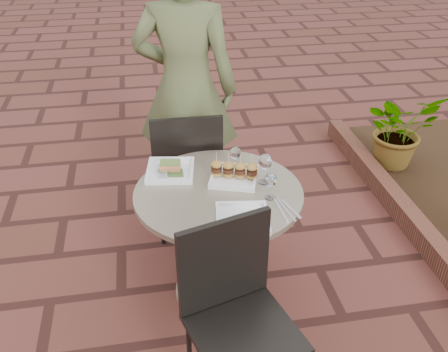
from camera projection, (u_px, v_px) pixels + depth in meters
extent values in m
plane|color=#572822|center=(190.00, 284.00, 3.07)|extent=(60.00, 60.00, 0.00)
cylinder|color=gray|center=(219.00, 289.00, 3.01)|extent=(0.52, 0.52, 0.04)
cylinder|color=gray|center=(219.00, 247.00, 2.84)|extent=(0.08, 0.08, 0.70)
cylinder|color=gray|center=(218.00, 193.00, 2.65)|extent=(0.90, 0.90, 0.03)
cube|color=black|center=(186.00, 170.00, 3.36)|extent=(0.45, 0.45, 0.03)
cube|color=black|center=(188.00, 152.00, 3.06)|extent=(0.44, 0.04, 0.46)
cylinder|color=black|center=(211.00, 182.00, 3.67)|extent=(0.02, 0.02, 0.44)
cylinder|color=black|center=(159.00, 186.00, 3.62)|extent=(0.02, 0.02, 0.44)
cylinder|color=black|center=(218.00, 212.00, 3.35)|extent=(0.02, 0.02, 0.44)
cylinder|color=black|center=(162.00, 217.00, 3.30)|extent=(0.02, 0.02, 0.44)
cube|color=black|center=(244.00, 333.00, 2.19)|extent=(0.55, 0.55, 0.03)
cube|color=black|center=(224.00, 262.00, 2.21)|extent=(0.43, 0.15, 0.46)
cylinder|color=black|center=(189.00, 352.00, 2.38)|extent=(0.02, 0.02, 0.44)
cylinder|color=black|center=(259.00, 324.00, 2.52)|extent=(0.02, 0.02, 0.44)
imported|color=#4F5730|center=(186.00, 89.00, 3.29)|extent=(0.79, 0.62, 1.89)
cube|color=white|center=(170.00, 172.00, 2.79)|extent=(0.30, 0.30, 0.01)
cube|color=#DB7D4D|center=(170.00, 166.00, 2.78)|extent=(0.12, 0.09, 0.04)
cube|color=#576F31|center=(170.00, 163.00, 2.76)|extent=(0.12, 0.08, 0.01)
cube|color=white|center=(234.00, 178.00, 2.74)|extent=(0.31, 0.31, 0.01)
cube|color=white|center=(242.00, 220.00, 2.41)|extent=(0.28, 0.28, 0.01)
ellipsoid|color=#E25D92|center=(237.00, 226.00, 2.35)|extent=(0.05, 0.04, 0.02)
cylinder|color=white|center=(270.00, 197.00, 2.59)|extent=(0.05, 0.05, 0.00)
cylinder|color=white|center=(270.00, 192.00, 2.57)|extent=(0.01, 0.01, 0.07)
ellipsoid|color=white|center=(271.00, 180.00, 2.53)|extent=(0.06, 0.06, 0.08)
cylinder|color=white|center=(271.00, 181.00, 2.53)|extent=(0.05, 0.05, 0.03)
cylinder|color=white|center=(235.00, 170.00, 2.82)|extent=(0.05, 0.05, 0.00)
cylinder|color=white|center=(235.00, 164.00, 2.81)|extent=(0.01, 0.01, 0.07)
ellipsoid|color=white|center=(235.00, 153.00, 2.77)|extent=(0.06, 0.06, 0.08)
cylinder|color=white|center=(264.00, 182.00, 2.71)|extent=(0.06, 0.06, 0.00)
cylinder|color=white|center=(265.00, 175.00, 2.69)|extent=(0.01, 0.01, 0.08)
ellipsoid|color=white|center=(265.00, 162.00, 2.65)|extent=(0.07, 0.07, 0.09)
cylinder|color=silver|center=(163.00, 175.00, 2.74)|extent=(0.08, 0.08, 0.05)
cube|color=brown|center=(410.00, 219.00, 3.52)|extent=(0.12, 3.00, 0.15)
imported|color=#33662D|center=(399.00, 129.00, 4.05)|extent=(0.66, 0.60, 0.64)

